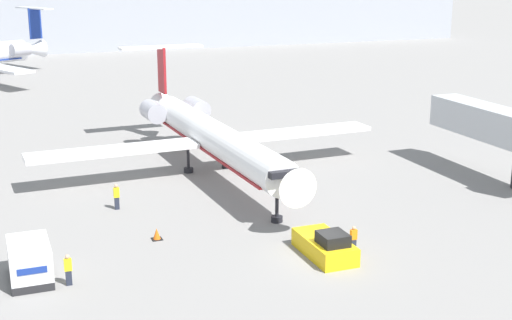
# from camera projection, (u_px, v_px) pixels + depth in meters

# --- Properties ---
(ground_plane) EXTENTS (600.00, 600.00, 0.00)m
(ground_plane) POSITION_uv_depth(u_px,v_px,m) (325.00, 260.00, 41.90)
(ground_plane) COLOR gray
(terminal_building) EXTENTS (180.00, 16.80, 13.15)m
(terminal_building) POSITION_uv_depth(u_px,v_px,m) (68.00, 17.00, 148.19)
(terminal_building) COLOR #9EA3AD
(terminal_building) RESTS_ON ground
(airplane_main) EXTENTS (29.85, 31.26, 9.22)m
(airplane_main) POSITION_uv_depth(u_px,v_px,m) (209.00, 134.00, 59.19)
(airplane_main) COLOR white
(airplane_main) RESTS_ON ground
(pushback_tug) EXTENTS (2.24, 4.77, 1.80)m
(pushback_tug) POSITION_uv_depth(u_px,v_px,m) (325.00, 245.00, 42.39)
(pushback_tug) COLOR yellow
(pushback_tug) RESTS_ON ground
(luggage_cart) EXTENTS (2.19, 3.81, 2.16)m
(luggage_cart) POSITION_uv_depth(u_px,v_px,m) (30.00, 261.00, 39.05)
(luggage_cart) COLOR #232326
(luggage_cart) RESTS_ON ground
(worker_near_tug) EXTENTS (0.40, 0.24, 1.62)m
(worker_near_tug) POSITION_uv_depth(u_px,v_px,m) (353.00, 238.00, 43.04)
(worker_near_tug) COLOR #232838
(worker_near_tug) RESTS_ON ground
(worker_by_wing) EXTENTS (0.40, 0.26, 1.87)m
(worker_by_wing) POSITION_uv_depth(u_px,v_px,m) (117.00, 196.00, 50.51)
(worker_by_wing) COLOR #232838
(worker_by_wing) RESTS_ON ground
(worker_on_apron) EXTENTS (0.40, 0.25, 1.77)m
(worker_on_apron) POSITION_uv_depth(u_px,v_px,m) (68.00, 269.00, 38.42)
(worker_on_apron) COLOR #232838
(worker_on_apron) RESTS_ON ground
(traffic_cone_left) EXTENTS (0.67, 0.67, 0.74)m
(traffic_cone_left) POSITION_uv_depth(u_px,v_px,m) (157.00, 234.00, 45.05)
(traffic_cone_left) COLOR black
(traffic_cone_left) RESTS_ON ground
(jet_bridge) EXTENTS (3.20, 13.63, 6.19)m
(jet_bridge) POSITION_uv_depth(u_px,v_px,m) (496.00, 125.00, 57.03)
(jet_bridge) COLOR #2D2D33
(jet_bridge) RESTS_ON ground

